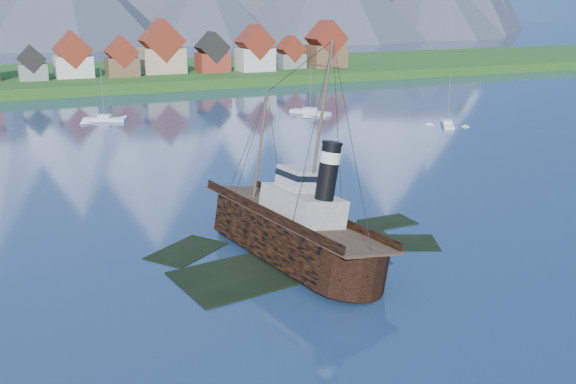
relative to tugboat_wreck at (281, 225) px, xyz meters
name	(u,v)px	position (x,y,z in m)	size (l,w,h in m)	color
ground	(290,257)	(0.15, -1.78, -2.89)	(1400.00, 1400.00, 0.00)	navy
shoal	(296,251)	(1.93, 0.37, -3.23)	(31.71, 21.24, 1.14)	black
shore_bank	(76,81)	(0.15, 168.22, -2.89)	(600.00, 80.00, 3.20)	#1C4914
seawall	(93,95)	(0.15, 130.22, -2.89)	(600.00, 2.50, 2.00)	#3F3D38
tugboat_wreck	(281,225)	(0.00, 0.00, 0.00)	(6.71, 28.92, 22.92)	black
sailboat_c	(105,120)	(-3.70, 86.67, -2.62)	(9.22, 6.33, 11.87)	silver
sailboat_d	(447,125)	(60.61, 50.25, -2.63)	(6.00, 7.92, 11.03)	silver
sailboat_e	(310,113)	(41.58, 76.50, -2.63)	(7.22, 10.18, 11.87)	silver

